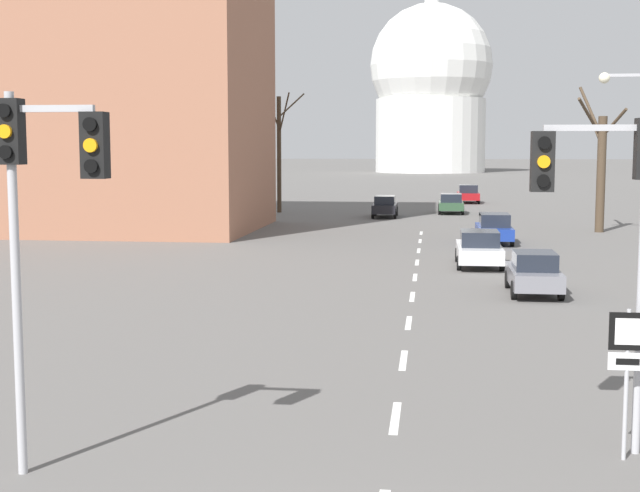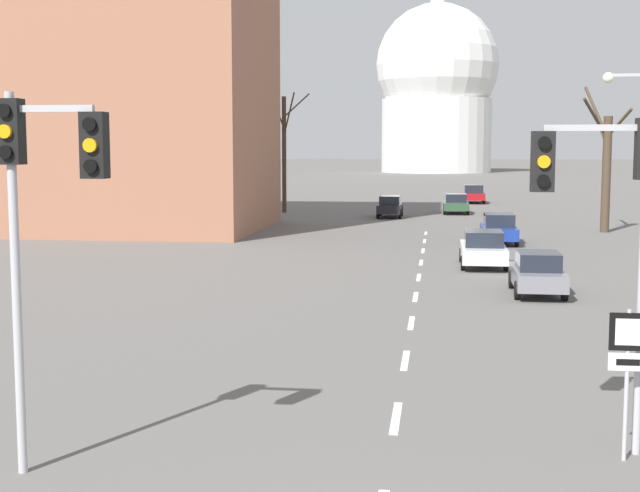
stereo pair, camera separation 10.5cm
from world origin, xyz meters
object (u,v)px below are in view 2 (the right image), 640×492
(traffic_signal_near_right, at_px, (610,197))
(sedan_distant_centre, at_px, (390,206))
(sedan_near_left, at_px, (499,228))
(sedan_far_left, at_px, (483,248))
(sedan_near_right, at_px, (537,273))
(sedan_mid_centre, at_px, (474,194))
(route_sign_post, at_px, (628,359))
(traffic_signal_near_left, at_px, (40,188))
(sedan_far_right, at_px, (456,203))

(traffic_signal_near_right, xyz_separation_m, sedan_distant_centre, (-6.15, 49.14, -3.37))
(sedan_near_left, xyz_separation_m, sedan_far_left, (-1.24, -9.31, -0.02))
(sedan_near_right, relative_size, sedan_mid_centre, 0.84)
(sedan_near_left, bearing_deg, traffic_signal_near_right, -90.74)
(route_sign_post, bearing_deg, sedan_near_left, 89.77)
(sedan_mid_centre, relative_size, sedan_distant_centre, 1.05)
(sedan_mid_centre, distance_m, sedan_distant_centre, 18.80)
(traffic_signal_near_right, bearing_deg, sedan_mid_centre, 89.65)
(traffic_signal_near_right, distance_m, traffic_signal_near_left, 8.76)
(traffic_signal_near_right, height_order, sedan_far_right, traffic_signal_near_right)
(sedan_near_left, xyz_separation_m, sedan_near_right, (0.24, -16.31, -0.05))
(sedan_near_right, distance_m, sedan_far_right, 37.43)
(sedan_far_right, relative_size, sedan_distant_centre, 0.95)
(route_sign_post, height_order, sedan_near_right, route_sign_post)
(route_sign_post, xyz_separation_m, sedan_far_left, (-1.11, 23.30, -0.89))
(traffic_signal_near_right, xyz_separation_m, route_sign_post, (0.29, -0.35, -2.51))
(traffic_signal_near_left, height_order, sedan_near_right, traffic_signal_near_left)
(traffic_signal_near_left, relative_size, sedan_distant_centre, 1.31)
(traffic_signal_near_left, height_order, sedan_far_right, traffic_signal_near_left)
(sedan_near_right, bearing_deg, sedan_far_right, 93.14)
(traffic_signal_near_right, distance_m, route_sign_post, 2.55)
(traffic_signal_near_left, relative_size, sedan_near_right, 1.48)
(sedan_far_left, bearing_deg, sedan_far_right, 91.08)
(traffic_signal_near_right, bearing_deg, sedan_near_left, 89.26)
(sedan_near_right, distance_m, sedan_mid_centre, 50.80)
(sedan_far_right, bearing_deg, traffic_signal_near_left, -97.31)
(sedan_near_left, distance_m, sedan_mid_centre, 34.49)
(sedan_far_right, bearing_deg, traffic_signal_near_right, -88.50)
(sedan_near_left, height_order, sedan_far_left, sedan_near_left)
(route_sign_post, height_order, sedan_near_left, route_sign_post)
(sedan_mid_centre, bearing_deg, traffic_signal_near_right, -90.35)
(sedan_mid_centre, height_order, sedan_distant_centre, sedan_mid_centre)
(sedan_near_left, relative_size, sedan_mid_centre, 0.99)
(sedan_near_right, bearing_deg, traffic_signal_near_right, -92.36)
(sedan_mid_centre, xyz_separation_m, sedan_far_left, (-1.23, -43.81, -0.07))
(sedan_far_left, bearing_deg, sedan_distant_centre, 101.50)
(traffic_signal_near_left, height_order, route_sign_post, traffic_signal_near_left)
(sedan_near_left, relative_size, sedan_distant_centre, 1.03)
(traffic_signal_near_left, relative_size, sedan_far_left, 1.29)
(sedan_near_right, bearing_deg, sedan_far_left, 101.92)
(traffic_signal_near_right, height_order, traffic_signal_near_left, traffic_signal_near_left)
(traffic_signal_near_right, xyz_separation_m, sedan_far_left, (-0.82, 22.95, -3.40))
(sedan_mid_centre, bearing_deg, traffic_signal_near_left, -97.37)
(traffic_signal_near_left, bearing_deg, sedan_far_right, 82.69)
(sedan_mid_centre, height_order, sedan_far_left, sedan_mid_centre)
(traffic_signal_near_left, height_order, sedan_mid_centre, traffic_signal_near_left)
(traffic_signal_near_right, distance_m, sedan_near_left, 32.44)
(sedan_near_left, height_order, sedan_mid_centre, sedan_mid_centre)
(traffic_signal_near_right, relative_size, sedan_mid_centre, 1.20)
(sedan_near_left, relative_size, sedan_far_right, 1.09)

